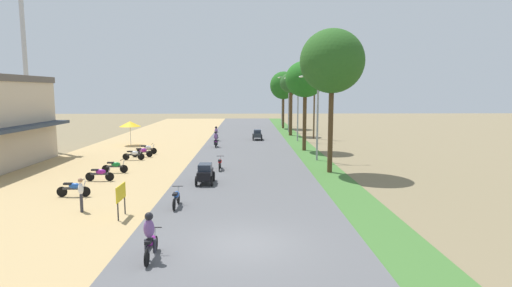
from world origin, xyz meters
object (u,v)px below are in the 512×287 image
at_px(motorbike_ahead_third, 220,163).
at_px(streetlamp_mid, 298,104).
at_px(parked_motorbike_third, 115,166).
at_px(streetlamp_far, 289,100).
at_px(median_tree_fourth, 283,86).
at_px(car_sedan_charcoal, 257,134).
at_px(parked_motorbike_sixth, 147,149).
at_px(motorbike_ahead_fifth, 216,134).
at_px(parked_motorbike_nearest, 74,188).
at_px(utility_pole_near, 314,103).
at_px(streetlamp_near, 318,110).
at_px(median_tree_third, 291,84).
at_px(parked_motorbike_fourth, 134,154).
at_px(motorbike_ahead_second, 176,197).
at_px(median_tree_second, 305,80).
at_px(car_hatchback_black, 205,173).
at_px(street_signboard, 121,195).
at_px(motorbike_ahead_fourth, 216,140).
at_px(motorbike_foreground_rider, 150,237).
at_px(vendor_umbrella, 130,124).
at_px(parked_motorbike_fifth, 142,151).
at_px(streetlamp_farthest, 282,100).
at_px(pedestrian_on_shoulder, 81,193).
at_px(median_tree_nearest, 332,62).
at_px(parked_motorbike_second, 100,173).

bearing_deg(motorbike_ahead_third, streetlamp_mid, 65.80).
bearing_deg(parked_motorbike_third, streetlamp_far, 62.19).
bearing_deg(parked_motorbike_third, median_tree_fourth, 66.80).
bearing_deg(car_sedan_charcoal, median_tree_fourth, 73.99).
relative_size(parked_motorbike_sixth, motorbike_ahead_fifth, 1.00).
distance_m(parked_motorbike_nearest, utility_pole_near, 32.53).
bearing_deg(streetlamp_near, streetlamp_far, 90.00).
height_order(median_tree_third, car_sedan_charcoal, median_tree_third).
bearing_deg(parked_motorbike_sixth, streetlamp_near, -13.68).
relative_size(parked_motorbike_fourth, motorbike_ahead_second, 1.00).
height_order(parked_motorbike_third, median_tree_second, median_tree_second).
bearing_deg(parked_motorbike_nearest, car_hatchback_black, 23.77).
distance_m(street_signboard, motorbike_ahead_third, 11.67).
bearing_deg(motorbike_ahead_fourth, median_tree_second, -14.44).
distance_m(parked_motorbike_third, car_sedan_charcoal, 21.75).
bearing_deg(motorbike_foreground_rider, car_hatchback_black, 86.65).
xyz_separation_m(median_tree_fourth, motorbike_foreground_rider, (-8.72, -49.07, -5.69)).
height_order(streetlamp_mid, motorbike_ahead_fourth, streetlamp_mid).
xyz_separation_m(parked_motorbike_sixth, median_tree_second, (14.53, 2.04, 6.23)).
distance_m(street_signboard, streetlamp_far, 40.21).
bearing_deg(parked_motorbike_fourth, median_tree_second, 19.75).
bearing_deg(car_sedan_charcoal, median_tree_third, 47.78).
distance_m(vendor_umbrella, motorbike_ahead_second, 24.93).
xyz_separation_m(parked_motorbike_fifth, streetlamp_farthest, (14.77, 32.47, 3.70)).
xyz_separation_m(parked_motorbike_fourth, pedestrian_on_shoulder, (1.55, -14.52, 0.41)).
xyz_separation_m(parked_motorbike_sixth, median_tree_fourth, (14.54, 25.62, 5.99)).
bearing_deg(median_tree_nearest, median_tree_third, 90.55).
xyz_separation_m(parked_motorbike_sixth, pedestrian_on_shoulder, (1.25, -17.80, 0.41)).
height_order(median_tree_third, motorbike_ahead_second, median_tree_third).
relative_size(car_hatchback_black, motorbike_foreground_rider, 1.11).
xyz_separation_m(streetlamp_mid, motorbike_ahead_second, (-9.20, -26.63, -3.73)).
bearing_deg(streetlamp_farthest, parked_motorbike_third, -110.77).
bearing_deg(median_tree_nearest, parked_motorbike_second, -170.41).
height_order(street_signboard, streetlamp_farthest, streetlamp_farthest).
bearing_deg(motorbike_ahead_fourth, utility_pole_near, 35.31).
bearing_deg(pedestrian_on_shoulder, parked_motorbike_nearest, 118.70).
bearing_deg(parked_motorbike_second, motorbike_ahead_fifth, 74.65).
xyz_separation_m(parked_motorbike_fourth, motorbike_ahead_fifth, (5.80, 13.01, 0.30)).
height_order(parked_motorbike_third, parked_motorbike_fourth, same).
distance_m(median_tree_fourth, motorbike_foreground_rider, 50.16).
xyz_separation_m(median_tree_nearest, car_hatchback_black, (-8.35, -3.46, -6.95)).
xyz_separation_m(parked_motorbike_second, motorbike_ahead_second, (5.83, -5.97, 0.02)).
bearing_deg(vendor_umbrella, motorbike_ahead_third, -53.25).
height_order(median_tree_fourth, streetlamp_mid, median_tree_fourth).
bearing_deg(car_hatchback_black, parked_motorbike_sixth, 118.20).
distance_m(parked_motorbike_second, car_sedan_charcoal, 24.12).
xyz_separation_m(parked_motorbike_fifth, motorbike_ahead_third, (7.07, -5.93, 0.02)).
relative_size(parked_motorbike_fourth, motorbike_ahead_third, 1.00).
xyz_separation_m(parked_motorbike_fourth, median_tree_third, (14.90, 18.66, 6.01)).
bearing_deg(pedestrian_on_shoulder, parked_motorbike_third, 98.48).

